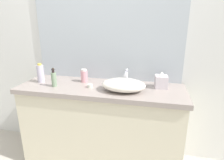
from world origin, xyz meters
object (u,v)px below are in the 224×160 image
Objects in this scene: lotion_bottle at (41,73)px; tissue_box at (161,81)px; perfume_bottle at (84,76)px; candle_jar at (90,86)px; sink_basin at (123,85)px; soap_dispenser at (54,79)px.

lotion_bottle reaches higher than tissue_box.
perfume_bottle is 2.59× the size of candle_jar.
sink_basin is 0.47m from perfume_bottle.
soap_dispenser is 3.54× the size of candle_jar.
soap_dispenser is at bearing -169.51° from tissue_box.
soap_dispenser is at bearing -177.52° from sink_basin.
candle_jar is at bearing 7.72° from soap_dispenser.
soap_dispenser is 0.94× the size of lotion_bottle.
perfume_bottle is at bearing 158.94° from sink_basin.
perfume_bottle reaches higher than sink_basin.
lotion_bottle is at bearing 175.28° from candle_jar.
sink_basin is 0.37m from tissue_box.
sink_basin is 0.33m from candle_jar.
perfume_bottle is at bearing 126.97° from candle_jar.
perfume_bottle is at bearing 40.30° from soap_dispenser.
tissue_box is at bearing 4.48° from lotion_bottle.
candle_jar is (-0.66, -0.14, -0.05)m from tissue_box.
lotion_bottle is at bearing 175.86° from sink_basin.
soap_dispenser is 0.30m from perfume_bottle.
sink_basin is 2.18× the size of soap_dispenser.
soap_dispenser is 1.02m from tissue_box.
candle_jar is at bearing 176.85° from sink_basin.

